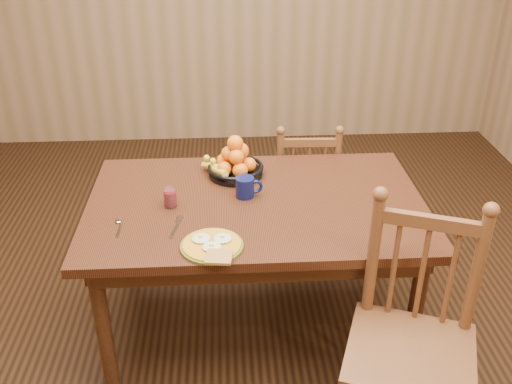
{
  "coord_description": "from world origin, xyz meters",
  "views": [
    {
      "loc": [
        -0.14,
        -2.35,
        2.1
      ],
      "look_at": [
        0.0,
        0.0,
        0.8
      ],
      "focal_mm": 40.0,
      "sensor_mm": 36.0,
      "label": 1
    }
  ],
  "objects": [
    {
      "name": "breakfast_plate",
      "position": [
        -0.2,
        -0.38,
        0.76
      ],
      "size": [
        0.26,
        0.29,
        0.04
      ],
      "color": "#59601E",
      "rests_on": "dining_table"
    },
    {
      "name": "fruit_bowl",
      "position": [
        -0.09,
        0.28,
        0.81
      ],
      "size": [
        0.32,
        0.29,
        0.22
      ],
      "color": "black",
      "rests_on": "dining_table"
    },
    {
      "name": "coffee_mug",
      "position": [
        -0.05,
        0.05,
        0.8
      ],
      "size": [
        0.13,
        0.09,
        0.1
      ],
      "color": "#0B113D",
      "rests_on": "dining_table"
    },
    {
      "name": "chair_far",
      "position": [
        0.34,
        0.68,
        0.43
      ],
      "size": [
        0.41,
        0.39,
        0.88
      ],
      "rotation": [
        0.0,
        0.0,
        3.11
      ],
      "color": "#523318",
      "rests_on": "ground"
    },
    {
      "name": "chair_near",
      "position": [
        0.57,
        -0.73,
        0.51
      ],
      "size": [
        0.61,
        0.6,
        1.06
      ],
      "rotation": [
        0.0,
        0.0,
        -0.36
      ],
      "color": "#523318",
      "rests_on": "ground"
    },
    {
      "name": "spoon",
      "position": [
        -0.62,
        -0.17,
        0.75
      ],
      "size": [
        0.04,
        0.16,
        0.01
      ],
      "rotation": [
        0.0,
        0.0,
        0.01
      ],
      "color": "silver",
      "rests_on": "dining_table"
    },
    {
      "name": "dining_table",
      "position": [
        0.0,
        0.0,
        0.67
      ],
      "size": [
        1.6,
        1.0,
        0.75
      ],
      "color": "black",
      "rests_on": "ground"
    },
    {
      "name": "room",
      "position": [
        0.0,
        0.0,
        1.35
      ],
      "size": [
        4.52,
        5.02,
        2.72
      ],
      "color": "black",
      "rests_on": "ground"
    },
    {
      "name": "fork",
      "position": [
        -0.36,
        -0.2,
        0.75
      ],
      "size": [
        0.05,
        0.18,
        0.0
      ],
      "rotation": [
        0.0,
        0.0,
        -0.21
      ],
      "color": "silver",
      "rests_on": "dining_table"
    },
    {
      "name": "juice_glass",
      "position": [
        -0.4,
        -0.02,
        0.79
      ],
      "size": [
        0.06,
        0.06,
        0.09
      ],
      "color": "silver",
      "rests_on": "dining_table"
    }
  ]
}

